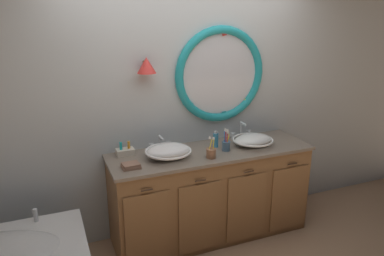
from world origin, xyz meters
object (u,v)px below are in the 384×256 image
Objects in this scene: sink_basin_left at (168,151)px; toothbrush_holder_right at (226,145)px; toiletry_basket at (125,151)px; soap_dispenser at (216,140)px; folded_hand_towel at (131,166)px; sink_basin_right at (253,140)px; toothbrush_holder_left at (211,153)px.

sink_basin_left is 0.57m from toothbrush_holder_right.
sink_basin_left is 2.59× the size of toiletry_basket.
soap_dispenser reaches higher than sink_basin_left.
toiletry_basket is (-0.86, 0.13, -0.04)m from soap_dispenser.
soap_dispenser is (-0.05, 0.13, 0.02)m from toothbrush_holder_right.
folded_hand_towel is at bearing -176.37° from toothbrush_holder_right.
toiletry_basket is (-1.22, 0.22, -0.02)m from sink_basin_right.
toiletry_basket is at bearing 152.59° from toothbrush_holder_left.
folded_hand_towel is (-0.36, -0.09, -0.05)m from sink_basin_left.
toiletry_basket is (0.02, 0.31, 0.01)m from folded_hand_towel.
toothbrush_holder_right reaches higher than toiletry_basket.
soap_dispenser is (0.52, 0.10, 0.01)m from sink_basin_left.
toothbrush_holder_right is (0.57, -0.03, -0.01)m from sink_basin_left.
toothbrush_holder_left is 0.72m from folded_hand_towel.
soap_dispenser is at bearing 164.77° from sink_basin_right.
sink_basin_right is at bearing 0.00° from sink_basin_left.
toothbrush_holder_left is at bearing -151.71° from toothbrush_holder_right.
sink_basin_left is at bearing -33.13° from toiletry_basket.
sink_basin_left is at bearing -169.36° from soap_dispenser.
soap_dispenser is (0.16, 0.24, 0.02)m from toothbrush_holder_left.
sink_basin_left is 2.52× the size of soap_dispenser.
sink_basin_right is 2.48× the size of toiletry_basket.
toothbrush_holder_left is 0.23m from toothbrush_holder_right.
sink_basin_right is (0.88, 0.00, -0.01)m from sink_basin_left.
toothbrush_holder_left is 0.29m from soap_dispenser.
sink_basin_left is 0.38m from folded_hand_towel.
folded_hand_towel is at bearing -175.92° from sink_basin_right.
sink_basin_left is 0.41m from toiletry_basket.
toothbrush_holder_right is 1.37× the size of toiletry_basket.
sink_basin_right is 0.53m from toothbrush_holder_left.
sink_basin_right is at bearing 15.26° from toothbrush_holder_left.
folded_hand_towel is at bearing -166.30° from sink_basin_left.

